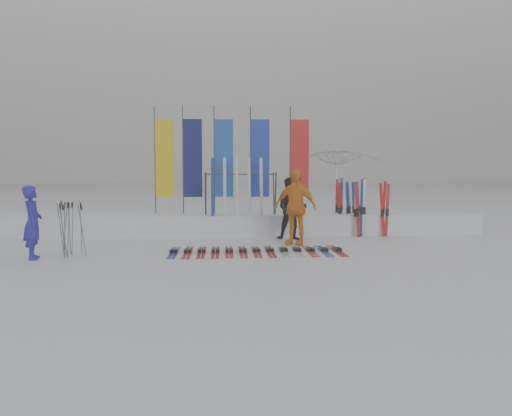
{
  "coord_description": "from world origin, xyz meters",
  "views": [
    {
      "loc": [
        -0.59,
        -10.21,
        1.92
      ],
      "look_at": [
        0.2,
        1.6,
        1.0
      ],
      "focal_mm": 35.0,
      "sensor_mm": 36.0,
      "label": 1
    }
  ],
  "objects": [
    {
      "name": "tent_canopy",
      "position": [
        3.21,
        6.11,
        1.34
      ],
      "size": [
        3.75,
        3.78,
        2.68
      ],
      "primitive_type": "imported",
      "rotation": [
        0.0,
        0.0,
        0.34
      ],
      "color": "white",
      "rests_on": "ground"
    },
    {
      "name": "ski_rack",
      "position": [
        -0.08,
        4.2,
        1.38
      ],
      "size": [
        2.04,
        0.8,
        1.23
      ],
      "color": "#383A3F",
      "rests_on": "ground"
    },
    {
      "name": "snow_bank",
      "position": [
        0.0,
        4.6,
        0.3
      ],
      "size": [
        14.0,
        1.6,
        0.6
      ],
      "primitive_type": "cube",
      "color": "white",
      "rests_on": "ground"
    },
    {
      "name": "person_blue",
      "position": [
        -4.64,
        0.65,
        0.79
      ],
      "size": [
        0.52,
        0.65,
        1.58
      ],
      "primitive_type": "imported",
      "rotation": [
        0.0,
        0.0,
        1.84
      ],
      "color": "#221BA0",
      "rests_on": "ground"
    },
    {
      "name": "person_black",
      "position": [
        1.28,
        3.17,
        0.85
      ],
      "size": [
        0.93,
        0.79,
        1.7
      ],
      "primitive_type": "imported",
      "rotation": [
        0.0,
        0.0,
        -0.19
      ],
      "color": "black",
      "rests_on": "ground"
    },
    {
      "name": "upright_skis",
      "position": [
        3.41,
        4.21,
        0.79
      ],
      "size": [
        1.41,
        1.15,
        1.68
      ],
      "color": "red",
      "rests_on": "ground"
    },
    {
      "name": "pole_cluster",
      "position": [
        -3.99,
        1.0,
        0.6
      ],
      "size": [
        0.64,
        0.74,
        1.23
      ],
      "color": "#595B60",
      "rests_on": "ground"
    },
    {
      "name": "person_yellow",
      "position": [
        1.24,
        2.3,
        0.96
      ],
      "size": [
        1.2,
        1.01,
        1.93
      ],
      "primitive_type": "imported",
      "rotation": [
        0.0,
        0.0,
        -0.57
      ],
      "color": "orange",
      "rests_on": "ground"
    },
    {
      "name": "ski_row",
      "position": [
        0.18,
        1.24,
        0.04
      ],
      "size": [
        3.97,
        1.69,
        0.07
      ],
      "color": "navy",
      "rests_on": "ground"
    },
    {
      "name": "ground",
      "position": [
        0.0,
        0.0,
        0.0
      ],
      "size": [
        120.0,
        120.0,
        0.0
      ],
      "primitive_type": "plane",
      "color": "white",
      "rests_on": "ground"
    },
    {
      "name": "feather_flags",
      "position": [
        -0.45,
        4.75,
        2.24
      ],
      "size": [
        4.62,
        0.29,
        3.2
      ],
      "color": "#383A3F",
      "rests_on": "ground"
    }
  ]
}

